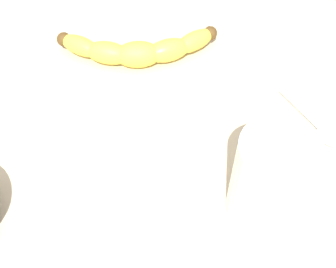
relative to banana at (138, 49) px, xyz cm
name	(u,v)px	position (x,y,z in cm)	size (l,w,h in cm)	color
wooden_tabletop	(163,139)	(12.62, 6.48, -3.44)	(120.00, 120.00, 3.00)	beige
banana	(138,49)	(0.00, 0.00, 0.00)	(10.68, 23.36, 3.88)	yellow
smoothie_glass	(270,183)	(21.10, 20.01, 3.74)	(8.26, 8.26, 12.20)	silver
teaspoon	(324,133)	(8.70, 27.05, -1.54)	(9.13, 8.75, 0.80)	silver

